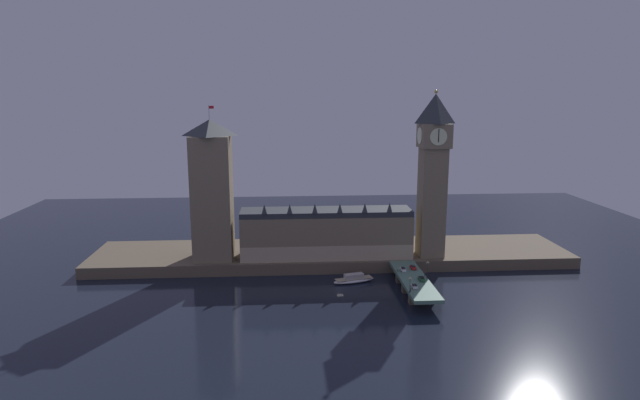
{
  "coord_description": "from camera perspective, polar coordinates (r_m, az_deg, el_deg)",
  "views": [
    {
      "loc": [
        -21.48,
        -202.4,
        77.15
      ],
      "look_at": [
        -6.78,
        20.0,
        32.7
      ],
      "focal_mm": 30.0,
      "sensor_mm": 36.0,
      "label": 1
    }
  ],
  "objects": [
    {
      "name": "embankment",
      "position": [
        253.58,
        1.25,
        -5.83
      ],
      "size": [
        220.0,
        42.0,
        5.1
      ],
      "color": "brown",
      "rests_on": "ground_plane"
    },
    {
      "name": "bridge",
      "position": [
        216.45,
        9.99,
        -8.67
      ],
      "size": [
        10.91,
        46.0,
        5.63
      ],
      "color": "slate",
      "rests_on": "ground_plane"
    },
    {
      "name": "street_lamp_near",
      "position": [
        200.0,
        9.58,
        -8.7
      ],
      "size": [
        1.34,
        0.6,
        5.94
      ],
      "color": "#2D3333",
      "rests_on": "bridge"
    },
    {
      "name": "car_northbound_trail",
      "position": [
        205.73,
        10.03,
        -9.05
      ],
      "size": [
        2.08,
        4.0,
        1.4
      ],
      "color": "silver",
      "rests_on": "bridge"
    },
    {
      "name": "street_lamp_mid",
      "position": [
        215.76,
        11.4,
        -7.09
      ],
      "size": [
        1.34,
        0.6,
        6.98
      ],
      "color": "#2D3333",
      "rests_on": "bridge"
    },
    {
      "name": "pedestrian_near_rail",
      "position": [
        201.63,
        9.62,
        -9.4
      ],
      "size": [
        0.38,
        0.38,
        1.67
      ],
      "color": "black",
      "rests_on": "bridge"
    },
    {
      "name": "pedestrian_mid_walk",
      "position": [
        218.45,
        11.13,
        -7.8
      ],
      "size": [
        0.38,
        0.38,
        1.76
      ],
      "color": "black",
      "rests_on": "bridge"
    },
    {
      "name": "ground_plane",
      "position": [
        217.67,
        2.16,
        -9.49
      ],
      "size": [
        400.0,
        400.0,
        0.0
      ],
      "primitive_type": "plane",
      "color": "black"
    },
    {
      "name": "car_northbound_lead",
      "position": [
        223.58,
        8.85,
        -7.33
      ],
      "size": [
        1.89,
        4.46,
        1.52
      ],
      "color": "white",
      "rests_on": "bridge"
    },
    {
      "name": "victoria_tower",
      "position": [
        238.13,
        -11.44,
        1.07
      ],
      "size": [
        17.2,
        17.2,
        67.29
      ],
      "color": "#7F7056",
      "rests_on": "embankment"
    },
    {
      "name": "clock_tower",
      "position": [
        240.65,
        11.95,
        3.12
      ],
      "size": [
        13.27,
        13.38,
        73.72
      ],
      "color": "#7F7056",
      "rests_on": "embankment"
    },
    {
      "name": "boat_upstream",
      "position": [
        224.82,
        3.63,
        -8.44
      ],
      "size": [
        18.48,
        9.39,
        3.75
      ],
      "color": "white",
      "rests_on": "ground_plane"
    },
    {
      "name": "parliament_hall",
      "position": [
        239.82,
        0.66,
        -3.54
      ],
      "size": [
        75.84,
        16.84,
        25.73
      ],
      "color": "#7F7056",
      "rests_on": "embankment"
    },
    {
      "name": "car_southbound_lead",
      "position": [
        214.12,
        10.79,
        -8.25
      ],
      "size": [
        2.01,
        4.55,
        1.49
      ],
      "color": "#235633",
      "rests_on": "bridge"
    },
    {
      "name": "pedestrian_far_rail",
      "position": [
        222.47,
        8.28,
        -7.36
      ],
      "size": [
        0.38,
        0.38,
        1.68
      ],
      "color": "black",
      "rests_on": "bridge"
    },
    {
      "name": "car_southbound_trail",
      "position": [
        227.09,
        9.9,
        -7.08
      ],
      "size": [
        2.1,
        4.42,
        1.41
      ],
      "color": "red",
      "rests_on": "bridge"
    }
  ]
}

